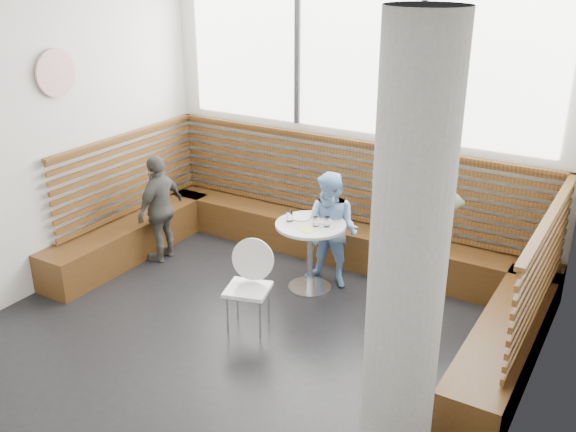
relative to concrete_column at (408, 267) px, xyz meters
The scene contains 15 objects.
room 1.95m from the concrete_column, 161.90° to the left, with size 5.00×5.00×3.20m.
booth 3.24m from the concrete_column, 127.94° to the left, with size 5.00×2.50×1.44m.
concrete_column is the anchor object (origin of this frame).
wall_art 4.48m from the concrete_column, 166.94° to the left, with size 0.50×0.50×0.03m, color white.
cafe_table 2.89m from the concrete_column, 132.10° to the left, with size 0.76×0.76×0.78m.
cafe_chair 2.44m from the concrete_column, 151.72° to the left, with size 0.43×0.42×0.89m.
adult_man 1.94m from the concrete_column, 104.29° to the left, with size 1.05×0.60×1.63m, color #393E29.
child_back 2.92m from the concrete_column, 126.95° to the left, with size 0.63×0.49×1.30m, color #86B3E9.
child_left 4.21m from the concrete_column, 154.70° to the left, with size 0.77×0.32×1.31m, color #4D4C46.
plate_near 2.97m from the concrete_column, 133.55° to the left, with size 0.20×0.20×0.01m, color white.
plate_far 2.86m from the concrete_column, 129.12° to the left, with size 0.20×0.20×0.01m, color white.
glass_left 2.92m from the concrete_column, 136.31° to the left, with size 0.07×0.07×0.11m, color white.
glass_mid 2.73m from the concrete_column, 131.29° to the left, with size 0.07×0.07×0.10m, color white.
glass_right 2.70m from the concrete_column, 128.78° to the left, with size 0.07×0.07×0.11m, color white.
menu_card 2.68m from the concrete_column, 133.85° to the left, with size 0.20×0.14×0.00m, color #A5C64C.
Camera 1 is at (3.08, -4.13, 3.46)m, focal length 40.00 mm.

